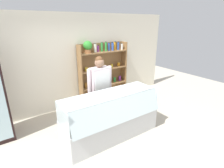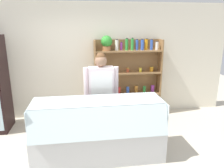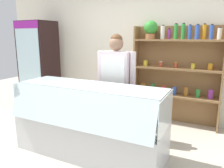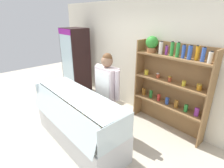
{
  "view_description": "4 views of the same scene",
  "coord_description": "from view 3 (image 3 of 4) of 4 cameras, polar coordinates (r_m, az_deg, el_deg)",
  "views": [
    {
      "loc": [
        -1.88,
        -2.78,
        2.44
      ],
      "look_at": [
        0.35,
        0.51,
        1.03
      ],
      "focal_mm": 28.0,
      "sensor_mm": 36.0,
      "label": 1
    },
    {
      "loc": [
        -0.25,
        -3.28,
        2.21
      ],
      "look_at": [
        0.29,
        0.43,
        1.17
      ],
      "focal_mm": 35.0,
      "sensor_mm": 36.0,
      "label": 2
    },
    {
      "loc": [
        1.58,
        -2.42,
        1.67
      ],
      "look_at": [
        0.01,
        0.75,
        0.89
      ],
      "focal_mm": 35.0,
      "sensor_mm": 36.0,
      "label": 3
    },
    {
      "loc": [
        2.55,
        -1.37,
        2.37
      ],
      "look_at": [
        0.2,
        0.73,
        1.1
      ],
      "focal_mm": 28.0,
      "sensor_mm": 36.0,
      "label": 4
    }
  ],
  "objects": [
    {
      "name": "deli_display_case",
      "position": [
        3.23,
        -5.87,
        -12.58
      ],
      "size": [
        2.15,
        0.8,
        1.01
      ],
      "color": "silver",
      "rests_on": "ground"
    },
    {
      "name": "shelving_unit",
      "position": [
        4.29,
        15.85,
        4.56
      ],
      "size": [
        1.61,
        0.29,
        1.96
      ],
      "color": "olive",
      "rests_on": "ground"
    },
    {
      "name": "ground_plane",
      "position": [
        3.34,
        -6.13,
        -17.67
      ],
      "size": [
        12.0,
        12.0,
        0.0
      ],
      "primitive_type": "plane",
      "color": "beige"
    },
    {
      "name": "shop_clerk",
      "position": [
        3.49,
        1.03,
        1.62
      ],
      "size": [
        0.66,
        0.25,
        1.71
      ],
      "color": "#383D51",
      "rests_on": "ground"
    },
    {
      "name": "back_wall",
      "position": [
        4.66,
        6.54,
        8.4
      ],
      "size": [
        6.8,
        0.1,
        2.7
      ],
      "primitive_type": "cube",
      "color": "silver",
      "rests_on": "ground"
    },
    {
      "name": "drinks_fridge",
      "position": [
        5.37,
        -18.5,
        4.61
      ],
      "size": [
        0.74,
        0.62,
        2.0
      ],
      "color": "black",
      "rests_on": "ground"
    }
  ]
}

